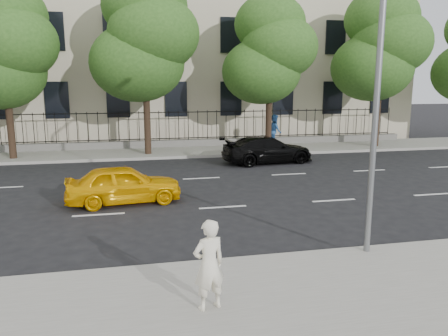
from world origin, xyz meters
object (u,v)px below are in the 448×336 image
object	(u,v)px
street_light	(368,36)
woman_near	(209,265)
yellow_taxi	(124,184)
black_sedan	(268,150)

from	to	relation	value
street_light	woman_near	distance (m)	6.35
yellow_taxi	black_sedan	xyz separation A→B (m)	(7.11, 6.15, 0.02)
yellow_taxi	street_light	bearing A→B (deg)	-140.09
black_sedan	woman_near	xyz separation A→B (m)	(-5.56, -14.04, 0.29)
black_sedan	woman_near	distance (m)	15.10
woman_near	street_light	bearing A→B (deg)	-167.68
street_light	yellow_taxi	world-z (taller)	street_light
woman_near	black_sedan	bearing A→B (deg)	-129.16
street_light	black_sedan	size ratio (longest dim) A/B	1.71
street_light	yellow_taxi	size ratio (longest dim) A/B	2.07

